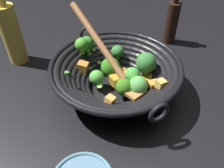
% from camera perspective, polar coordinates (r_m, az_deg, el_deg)
% --- Properties ---
extents(ground_plane, '(4.00, 4.00, 0.00)m').
position_cam_1_polar(ground_plane, '(0.68, 0.88, -1.63)').
color(ground_plane, black).
extents(wok, '(0.40, 0.36, 0.22)m').
position_cam_1_polar(wok, '(0.64, 1.03, 2.67)').
color(wok, black).
rests_on(wok, ground).
extents(soy_sauce_bottle, '(0.05, 0.05, 0.21)m').
position_cam_1_polar(soy_sauce_bottle, '(0.89, 14.81, 14.93)').
color(soy_sauce_bottle, black).
rests_on(soy_sauce_bottle, ground).
extents(cooking_oil_bottle, '(0.06, 0.06, 0.26)m').
position_cam_1_polar(cooking_oil_bottle, '(0.81, -24.00, 11.65)').
color(cooking_oil_bottle, gold).
rests_on(cooking_oil_bottle, ground).
extents(garlic_bulb, '(0.05, 0.05, 0.05)m').
position_cam_1_polar(garlic_bulb, '(0.88, 3.93, 11.37)').
color(garlic_bulb, silver).
rests_on(garlic_bulb, ground).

